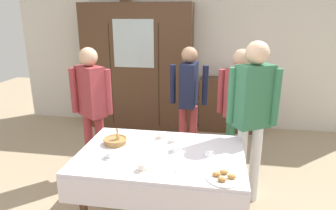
{
  "coord_description": "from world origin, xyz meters",
  "views": [
    {
      "loc": [
        0.49,
        -2.73,
        2.0
      ],
      "look_at": [
        0.0,
        0.2,
        1.09
      ],
      "focal_mm": 32.0,
      "sensor_mm": 36.0,
      "label": 1
    }
  ],
  "objects_px": {
    "dining_table": "(160,164)",
    "tea_cup_near_left": "(174,140)",
    "book_stack": "(231,75)",
    "tea_cup_near_right": "(208,153)",
    "pastry_plate": "(224,177)",
    "person_behind_table_right": "(189,93)",
    "tea_cup_center": "(175,149)",
    "person_by_cabinet": "(92,101)",
    "bookshelf_low": "(230,105)",
    "person_beside_shelf": "(253,107)",
    "spoon_mid_left": "(172,172)",
    "spoon_far_right": "(195,162)",
    "person_near_right_end": "(239,101)",
    "wall_cabinet": "(138,68)",
    "tea_cup_mid_right": "(143,167)",
    "bread_basket": "(115,141)",
    "tea_cup_back_edge": "(161,136)",
    "tea_cup_far_right": "(110,155)"
  },
  "relations": [
    {
      "from": "dining_table",
      "to": "tea_cup_near_left",
      "type": "distance_m",
      "value": 0.33
    },
    {
      "from": "book_stack",
      "to": "tea_cup_near_right",
      "type": "bearing_deg",
      "value": -96.36
    },
    {
      "from": "tea_cup_near_right",
      "to": "pastry_plate",
      "type": "relative_size",
      "value": 0.46
    },
    {
      "from": "tea_cup_near_left",
      "to": "person_behind_table_right",
      "type": "relative_size",
      "value": 0.08
    },
    {
      "from": "tea_cup_center",
      "to": "person_behind_table_right",
      "type": "distance_m",
      "value": 1.37
    },
    {
      "from": "tea_cup_near_left",
      "to": "person_by_cabinet",
      "type": "height_order",
      "value": "person_by_cabinet"
    },
    {
      "from": "bookshelf_low",
      "to": "person_by_cabinet",
      "type": "relative_size",
      "value": 0.64
    },
    {
      "from": "person_behind_table_right",
      "to": "person_beside_shelf",
      "type": "relative_size",
      "value": 0.91
    },
    {
      "from": "spoon_mid_left",
      "to": "person_by_cabinet",
      "type": "distance_m",
      "value": 1.61
    },
    {
      "from": "person_by_cabinet",
      "to": "dining_table",
      "type": "bearing_deg",
      "value": -38.14
    },
    {
      "from": "tea_cup_near_left",
      "to": "spoon_far_right",
      "type": "bearing_deg",
      "value": -58.72
    },
    {
      "from": "tea_cup_near_right",
      "to": "tea_cup_near_left",
      "type": "relative_size",
      "value": 1.0
    },
    {
      "from": "tea_cup_center",
      "to": "spoon_mid_left",
      "type": "height_order",
      "value": "tea_cup_center"
    },
    {
      "from": "tea_cup_near_right",
      "to": "person_near_right_end",
      "type": "relative_size",
      "value": 0.08
    },
    {
      "from": "tea_cup_near_left",
      "to": "tea_cup_center",
      "type": "bearing_deg",
      "value": -78.53
    },
    {
      "from": "bookshelf_low",
      "to": "tea_cup_near_left",
      "type": "relative_size",
      "value": 8.07
    },
    {
      "from": "tea_cup_near_right",
      "to": "spoon_mid_left",
      "type": "xyz_separation_m",
      "value": [
        -0.28,
        -0.34,
        -0.02
      ]
    },
    {
      "from": "wall_cabinet",
      "to": "person_near_right_end",
      "type": "distance_m",
      "value": 2.24
    },
    {
      "from": "tea_cup_mid_right",
      "to": "bread_basket",
      "type": "distance_m",
      "value": 0.62
    },
    {
      "from": "spoon_far_right",
      "to": "spoon_mid_left",
      "type": "relative_size",
      "value": 1.0
    },
    {
      "from": "wall_cabinet",
      "to": "tea_cup_back_edge",
      "type": "bearing_deg",
      "value": -69.23
    },
    {
      "from": "person_near_right_end",
      "to": "spoon_mid_left",
      "type": "bearing_deg",
      "value": -113.5
    },
    {
      "from": "tea_cup_back_edge",
      "to": "person_near_right_end",
      "type": "relative_size",
      "value": 0.08
    },
    {
      "from": "person_beside_shelf",
      "to": "tea_cup_back_edge",
      "type": "bearing_deg",
      "value": -169.45
    },
    {
      "from": "tea_cup_far_right",
      "to": "bread_basket",
      "type": "bearing_deg",
      "value": 100.32
    },
    {
      "from": "book_stack",
      "to": "tea_cup_near_left",
      "type": "relative_size",
      "value": 1.66
    },
    {
      "from": "tea_cup_near_right",
      "to": "tea_cup_mid_right",
      "type": "distance_m",
      "value": 0.64
    },
    {
      "from": "dining_table",
      "to": "pastry_plate",
      "type": "height_order",
      "value": "pastry_plate"
    },
    {
      "from": "tea_cup_center",
      "to": "person_behind_table_right",
      "type": "xyz_separation_m",
      "value": [
        -0.01,
        1.36,
        0.19
      ]
    },
    {
      "from": "pastry_plate",
      "to": "spoon_mid_left",
      "type": "relative_size",
      "value": 2.35
    },
    {
      "from": "bread_basket",
      "to": "pastry_plate",
      "type": "height_order",
      "value": "bread_basket"
    },
    {
      "from": "bread_basket",
      "to": "pastry_plate",
      "type": "xyz_separation_m",
      "value": [
        1.07,
        -0.5,
        -0.02
      ]
    },
    {
      "from": "book_stack",
      "to": "person_near_right_end",
      "type": "relative_size",
      "value": 0.13
    },
    {
      "from": "book_stack",
      "to": "person_by_cabinet",
      "type": "relative_size",
      "value": 0.13
    },
    {
      "from": "tea_cup_center",
      "to": "bread_basket",
      "type": "bearing_deg",
      "value": 173.04
    },
    {
      "from": "tea_cup_mid_right",
      "to": "person_by_cabinet",
      "type": "distance_m",
      "value": 1.44
    },
    {
      "from": "tea_cup_mid_right",
      "to": "pastry_plate",
      "type": "xyz_separation_m",
      "value": [
        0.67,
        -0.03,
        -0.01
      ]
    },
    {
      "from": "bookshelf_low",
      "to": "person_near_right_end",
      "type": "xyz_separation_m",
      "value": [
        0.03,
        -1.55,
        0.51
      ]
    },
    {
      "from": "bread_basket",
      "to": "spoon_mid_left",
      "type": "bearing_deg",
      "value": -35.48
    },
    {
      "from": "spoon_far_right",
      "to": "book_stack",
      "type": "bearing_deg",
      "value": 81.67
    },
    {
      "from": "pastry_plate",
      "to": "person_by_cabinet",
      "type": "bearing_deg",
      "value": 144.36
    },
    {
      "from": "tea_cup_center",
      "to": "tea_cup_back_edge",
      "type": "bearing_deg",
      "value": 122.85
    },
    {
      "from": "tea_cup_mid_right",
      "to": "spoon_far_right",
      "type": "height_order",
      "value": "tea_cup_mid_right"
    },
    {
      "from": "wall_cabinet",
      "to": "bookshelf_low",
      "type": "distance_m",
      "value": 1.75
    },
    {
      "from": "spoon_mid_left",
      "to": "tea_cup_mid_right",
      "type": "bearing_deg",
      "value": -176.88
    },
    {
      "from": "tea_cup_back_edge",
      "to": "tea_cup_center",
      "type": "distance_m",
      "value": 0.35
    },
    {
      "from": "bookshelf_low",
      "to": "tea_cup_center",
      "type": "xyz_separation_m",
      "value": [
        -0.6,
        -2.56,
        0.3
      ]
    },
    {
      "from": "tea_cup_far_right",
      "to": "person_beside_shelf",
      "type": "distance_m",
      "value": 1.51
    },
    {
      "from": "wall_cabinet",
      "to": "tea_cup_far_right",
      "type": "relative_size",
      "value": 16.79
    },
    {
      "from": "bookshelf_low",
      "to": "person_beside_shelf",
      "type": "xyz_separation_m",
      "value": [
        0.14,
        -2.09,
        0.61
      ]
    }
  ]
}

